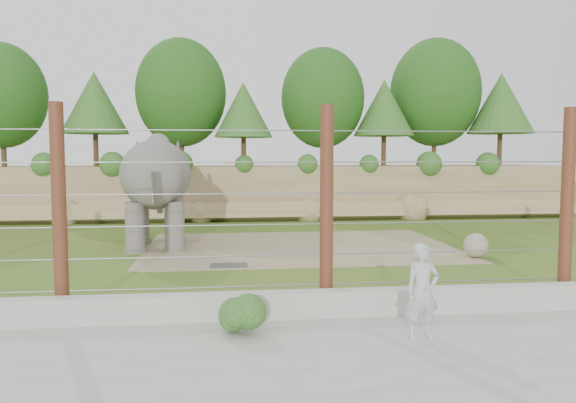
{
  "coord_description": "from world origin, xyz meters",
  "views": [
    {
      "loc": [
        -2.0,
        -15.19,
        3.03
      ],
      "look_at": [
        0.0,
        2.0,
        1.6
      ],
      "focal_mm": 35.0,
      "sensor_mm": 36.0,
      "label": 1
    }
  ],
  "objects": [
    {
      "name": "retaining_wall",
      "position": [
        0.0,
        -5.0,
        0.25
      ],
      "size": [
        26.0,
        0.35,
        0.5
      ],
      "primitive_type": "cube",
      "color": "#A2A197",
      "rests_on": "ground"
    },
    {
      "name": "ground",
      "position": [
        0.0,
        0.0,
        0.0
      ],
      "size": [
        90.0,
        90.0,
        0.0
      ],
      "primitive_type": "plane",
      "color": "#3C6419",
      "rests_on": "ground"
    },
    {
      "name": "barrier_fence",
      "position": [
        0.0,
        -4.5,
        2.0
      ],
      "size": [
        20.26,
        0.26,
        4.0
      ],
      "color": "#552916",
      "rests_on": "ground"
    },
    {
      "name": "walkway",
      "position": [
        0.0,
        -7.0,
        0.01
      ],
      "size": [
        26.0,
        4.0,
        0.01
      ],
      "primitive_type": "cube",
      "color": "#A2A197",
      "rests_on": "ground"
    },
    {
      "name": "dirt_patch",
      "position": [
        0.5,
        3.0,
        0.01
      ],
      "size": [
        10.0,
        7.0,
        0.02
      ],
      "primitive_type": "cube",
      "color": "#8D795B",
      "rests_on": "ground"
    },
    {
      "name": "walkway_shrub",
      "position": [
        -1.73,
        -5.8,
        0.35
      ],
      "size": [
        0.67,
        0.67,
        0.67
      ],
      "primitive_type": "sphere",
      "color": "#1E5518",
      "rests_on": "walkway"
    },
    {
      "name": "stone_ball",
      "position": [
        5.41,
        0.44,
        0.38
      ],
      "size": [
        0.71,
        0.71,
        0.71
      ],
      "primitive_type": "sphere",
      "color": "gray",
      "rests_on": "dirt_patch"
    },
    {
      "name": "elephant",
      "position": [
        -4.19,
        3.58,
        1.86
      ],
      "size": [
        2.25,
        4.7,
        3.71
      ],
      "primitive_type": null,
      "rotation": [
        0.0,
        0.0,
        0.06
      ],
      "color": "#635C58",
      "rests_on": "ground"
    },
    {
      "name": "back_embankment",
      "position": [
        0.59,
        12.68,
        3.97
      ],
      "size": [
        30.0,
        5.52,
        8.77
      ],
      "color": "#876E4D",
      "rests_on": "ground"
    },
    {
      "name": "drain_grate",
      "position": [
        -1.86,
        0.0,
        0.04
      ],
      "size": [
        1.0,
        0.6,
        0.03
      ],
      "primitive_type": "cube",
      "color": "#262628",
      "rests_on": "dirt_patch"
    },
    {
      "name": "zookeeper",
      "position": [
        1.25,
        -6.45,
        0.8
      ],
      "size": [
        0.61,
        0.43,
        1.59
      ],
      "primitive_type": "imported",
      "rotation": [
        0.0,
        0.0,
        0.09
      ],
      "color": "silver",
      "rests_on": "walkway"
    }
  ]
}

